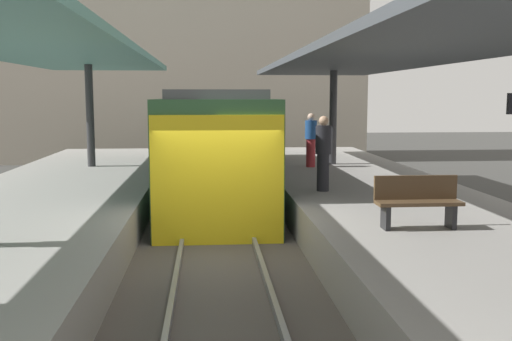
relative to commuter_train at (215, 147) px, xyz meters
The scene contains 13 objects.
ground_plane 6.01m from the commuter_train, 90.00° to the right, with size 80.00×80.00×0.00m, color #383835.
platform_left 7.01m from the commuter_train, 123.41° to the right, with size 4.40×28.00×1.00m, color gray.
platform_right 7.01m from the commuter_train, 56.59° to the right, with size 4.40×28.00×1.00m, color gray.
track_ballast 5.99m from the commuter_train, 90.00° to the right, with size 3.20×28.00×0.20m, color #4C4742.
rail_near_side 5.99m from the commuter_train, 97.12° to the right, with size 0.08×28.00×0.14m, color slate.
rail_far_side 5.99m from the commuter_train, 82.88° to the right, with size 0.08×28.00×0.14m, color slate.
commuter_train is the anchor object (origin of this frame).
canopy_left 6.28m from the commuter_train, 131.07° to the right, with size 4.18×21.00×3.29m.
canopy_right 6.22m from the commuter_train, 48.93° to the right, with size 4.18×21.00×3.13m.
platform_bench 8.05m from the commuter_train, 66.21° to the right, with size 1.40×0.41×0.86m.
passenger_near_bench 3.22m from the commuter_train, 22.56° to the left, with size 0.36×0.36×1.65m.
passenger_mid_platform 4.21m from the commuter_train, 54.52° to the right, with size 0.36×0.36×1.72m.
station_building_backdrop 14.81m from the commuter_train, 96.20° to the left, with size 18.00×6.00×11.00m, color #A89E8E.
Camera 1 is at (-0.19, -10.96, 3.16)m, focal length 41.59 mm.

